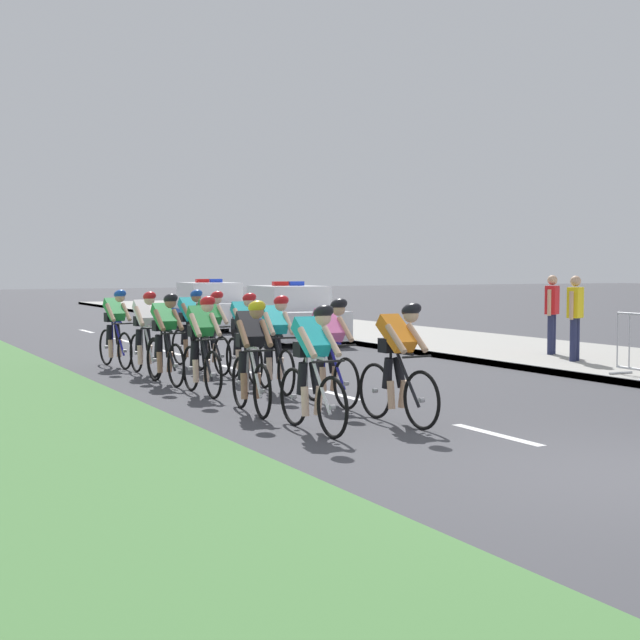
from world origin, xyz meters
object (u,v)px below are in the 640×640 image
cyclist_eighth (244,336)px  cyclist_tenth (211,331)px  cyclist_third (251,355)px  cyclist_twelfth (191,327)px  police_car_nearest (287,316)px  cyclist_fourth (330,350)px  cyclist_ninth (145,332)px  cyclist_lead (313,366)px  cyclist_eleventh (115,327)px  cyclist_fifth (202,344)px  cyclist_seventh (165,338)px  spectator_middle (552,309)px  police_car_second (208,308)px  spectator_closest (575,312)px  cyclist_second (399,362)px  cyclist_sixth (275,342)px

cyclist_eighth → cyclist_tenth: bearing=93.2°
cyclist_third → cyclist_twelfth: size_ratio=1.00×
cyclist_eighth → cyclist_twelfth: same height
police_car_nearest → cyclist_fourth: bearing=-112.4°
cyclist_third → cyclist_ninth: same height
cyclist_fourth → cyclist_ninth: 4.96m
cyclist_lead → cyclist_eleventh: (-0.15, 8.20, 0.00)m
cyclist_eighth → cyclist_ninth: same height
cyclist_fifth → cyclist_seventh: bearing=93.2°
cyclist_lead → spectator_middle: 10.06m
cyclist_third → police_car_second: 17.31m
cyclist_fourth → spectator_closest: 7.04m
spectator_closest → police_car_nearest: bearing=106.4°
cyclist_lead → cyclist_fourth: 2.21m
cyclist_second → police_car_second: bearing=76.6°
cyclist_seventh → police_car_nearest: bearing=51.5°
cyclist_fifth → cyclist_twelfth: size_ratio=1.00×
cyclist_third → cyclist_fourth: 1.32m
cyclist_fifth → cyclist_eleventh: same height
cyclist_second → spectator_closest: spectator_closest is taller
spectator_middle → police_car_second: bearing=103.3°
cyclist_ninth → police_car_second: 12.64m
cyclist_twelfth → spectator_middle: spectator_middle is taller
cyclist_tenth → spectator_closest: bearing=-18.7°
spectator_middle → police_car_nearest: bearing=113.6°
cyclist_third → cyclist_fifth: 2.04m
cyclist_seventh → spectator_middle: 8.58m
cyclist_seventh → cyclist_tenth: size_ratio=1.00×
cyclist_seventh → cyclist_eleventh: bearing=90.6°
cyclist_sixth → police_car_second: size_ratio=0.38×
cyclist_sixth → spectator_middle: 7.61m
spectator_closest → cyclist_ninth: bearing=162.2°
cyclist_sixth → cyclist_tenth: 2.93m
cyclist_sixth → police_car_nearest: (4.38, 8.78, -0.11)m
cyclist_second → police_car_second: police_car_second is taller
police_car_nearest → spectator_closest: 8.47m
cyclist_third → spectator_closest: size_ratio=1.03×
cyclist_eleventh → spectator_closest: bearing=-26.9°
cyclist_third → cyclist_ninth: size_ratio=1.00×
cyclist_second → spectator_closest: 7.83m
cyclist_second → cyclist_sixth: (-0.10, 3.45, 0.00)m
cyclist_tenth → cyclist_ninth: bearing=167.7°
cyclist_fourth → cyclist_seventh: (-1.33, 3.36, 0.00)m
cyclist_seventh → cyclist_ninth: size_ratio=1.00×
cyclist_fifth → cyclist_ninth: bearing=89.8°
cyclist_second → police_car_nearest: 12.95m
cyclist_third → cyclist_fourth: same height
cyclist_second → police_car_second: size_ratio=0.38×
cyclist_twelfth → spectator_middle: 7.59m
cyclist_fifth → cyclist_seventh: size_ratio=1.00×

